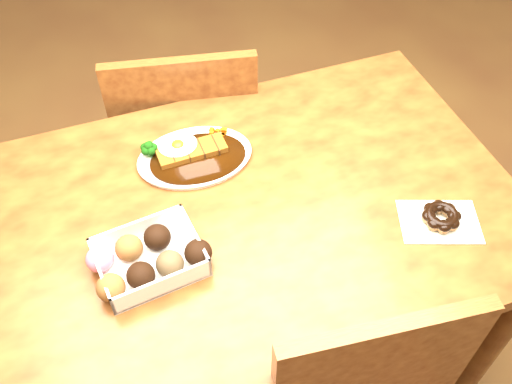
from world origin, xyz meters
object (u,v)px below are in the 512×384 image
object	(u,v)px
table	(251,233)
pon_de_ring	(441,217)
katsu_curry_plate	(192,155)
chair_far	(188,139)
donut_box	(147,258)

from	to	relation	value
table	pon_de_ring	size ratio (longest dim) A/B	5.96
table	katsu_curry_plate	size ratio (longest dim) A/B	4.35
chair_far	katsu_curry_plate	distance (m)	0.45
table	donut_box	bearing A→B (deg)	-162.69
table	pon_de_ring	world-z (taller)	pon_de_ring
chair_far	pon_de_ring	distance (m)	0.87
table	pon_de_ring	bearing A→B (deg)	-25.92
katsu_curry_plate	table	bearing A→B (deg)	-67.21
katsu_curry_plate	pon_de_ring	bearing A→B (deg)	-39.25
table	donut_box	xyz separation A→B (m)	(-0.25, -0.08, 0.13)
chair_far	katsu_curry_plate	world-z (taller)	chair_far
table	katsu_curry_plate	world-z (taller)	katsu_curry_plate
chair_far	pon_de_ring	world-z (taller)	chair_far
donut_box	pon_de_ring	xyz separation A→B (m)	(0.62, -0.10, -0.01)
table	katsu_curry_plate	xyz separation A→B (m)	(-0.08, 0.19, 0.11)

